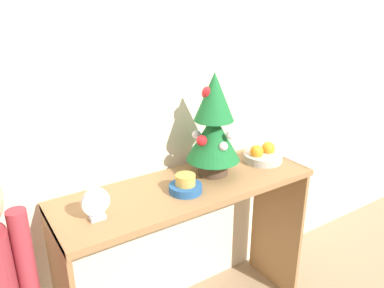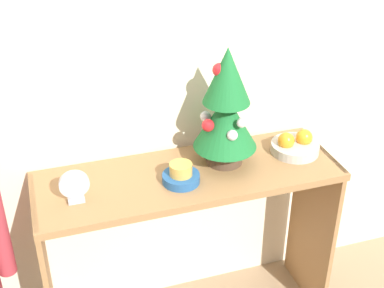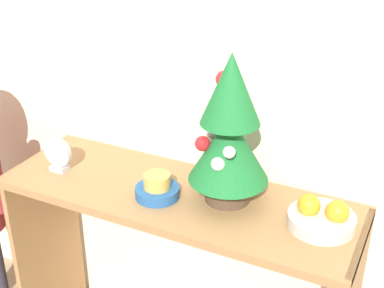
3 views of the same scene
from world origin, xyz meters
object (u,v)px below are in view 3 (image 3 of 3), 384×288
(singing_bowl, at_px, (157,188))
(desk_clock, at_px, (58,155))
(fruit_bowl, at_px, (322,217))
(mini_tree, at_px, (229,131))

(singing_bowl, relative_size, desk_clock, 1.12)
(fruit_bowl, relative_size, singing_bowl, 1.39)
(mini_tree, distance_m, fruit_bowl, 0.37)
(fruit_bowl, distance_m, singing_bowl, 0.52)
(mini_tree, bearing_deg, singing_bowl, -157.37)
(mini_tree, distance_m, desk_clock, 0.64)
(mini_tree, relative_size, fruit_bowl, 2.44)
(mini_tree, xyz_separation_m, singing_bowl, (-0.21, -0.09, -0.21))
(mini_tree, bearing_deg, fruit_bowl, -3.02)
(fruit_bowl, height_order, singing_bowl, fruit_bowl)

